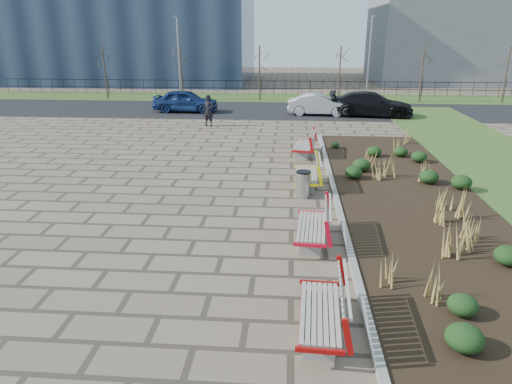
# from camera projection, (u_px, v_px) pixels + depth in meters

# --- Properties ---
(ground) EXTENTS (120.00, 120.00, 0.00)m
(ground) POSITION_uv_depth(u_px,v_px,m) (179.00, 273.00, 10.23)
(ground) COLOR #70604D
(ground) RESTS_ON ground
(planting_bed) EXTENTS (4.50, 18.00, 0.10)m
(planting_bed) POSITION_uv_depth(u_px,v_px,m) (410.00, 200.00, 14.47)
(planting_bed) COLOR black
(planting_bed) RESTS_ON ground
(planting_curb) EXTENTS (0.16, 18.00, 0.15)m
(planting_curb) POSITION_uv_depth(u_px,v_px,m) (336.00, 197.00, 14.62)
(planting_curb) COLOR gray
(planting_curb) RESTS_ON ground
(grass_verge_far) EXTENTS (80.00, 5.00, 0.04)m
(grass_verge_far) POSITION_uv_depth(u_px,v_px,m) (261.00, 98.00, 36.52)
(grass_verge_far) COLOR #33511E
(grass_verge_far) RESTS_ON ground
(road) EXTENTS (80.00, 7.00, 0.02)m
(road) POSITION_uv_depth(u_px,v_px,m) (255.00, 110.00, 30.89)
(road) COLOR black
(road) RESTS_ON ground
(bench_a) EXTENTS (1.01, 2.14, 1.00)m
(bench_a) POSITION_uv_depth(u_px,v_px,m) (320.00, 309.00, 8.03)
(bench_a) COLOR #A20B0A
(bench_a) RESTS_ON ground
(bench_b) EXTENTS (1.05, 2.16, 1.00)m
(bench_b) POSITION_uv_depth(u_px,v_px,m) (311.00, 225.00, 11.52)
(bench_b) COLOR red
(bench_b) RESTS_ON ground
(bench_c) EXTENTS (0.92, 2.11, 1.00)m
(bench_c) POSITION_uv_depth(u_px,v_px,m) (306.00, 173.00, 15.64)
(bench_c) COLOR #FFF50D
(bench_c) RESTS_ON ground
(bench_d) EXTENTS (1.15, 2.19, 1.00)m
(bench_d) POSITION_uv_depth(u_px,v_px,m) (304.00, 144.00, 19.65)
(bench_d) COLOR red
(bench_d) RESTS_ON ground
(litter_bin) EXTENTS (0.47, 0.47, 0.85)m
(litter_bin) POSITION_uv_depth(u_px,v_px,m) (303.00, 184.00, 14.74)
(litter_bin) COLOR #B2B2B7
(litter_bin) RESTS_ON ground
(pedestrian) EXTENTS (0.74, 0.61, 1.75)m
(pedestrian) POSITION_uv_depth(u_px,v_px,m) (208.00, 111.00, 25.50)
(pedestrian) COLOR black
(pedestrian) RESTS_ON ground
(car_blue) EXTENTS (4.28, 1.85, 1.44)m
(car_blue) POSITION_uv_depth(u_px,v_px,m) (186.00, 101.00, 29.98)
(car_blue) COLOR navy
(car_blue) RESTS_ON road
(car_silver) EXTENTS (4.03, 1.67, 1.30)m
(car_silver) POSITION_uv_depth(u_px,v_px,m) (319.00, 105.00, 28.88)
(car_silver) COLOR #A6A7AD
(car_silver) RESTS_ON road
(car_black) EXTENTS (5.38, 2.76, 1.49)m
(car_black) POSITION_uv_depth(u_px,v_px,m) (371.00, 104.00, 28.51)
(car_black) COLOR black
(car_black) RESTS_ON road
(tree_a) EXTENTS (1.40, 1.40, 4.00)m
(tree_a) POSITION_uv_depth(u_px,v_px,m) (105.00, 72.00, 35.28)
(tree_a) COLOR #4C3D2D
(tree_a) RESTS_ON grass_verge_far
(tree_b) EXTENTS (1.40, 1.40, 4.00)m
(tree_b) POSITION_uv_depth(u_px,v_px,m) (181.00, 73.00, 34.86)
(tree_b) COLOR #4C3D2D
(tree_b) RESTS_ON grass_verge_far
(tree_c) EXTENTS (1.40, 1.40, 4.00)m
(tree_c) POSITION_uv_depth(u_px,v_px,m) (259.00, 73.00, 34.44)
(tree_c) COLOR #4C3D2D
(tree_c) RESTS_ON grass_verge_far
(tree_d) EXTENTS (1.40, 1.40, 4.00)m
(tree_d) POSITION_uv_depth(u_px,v_px,m) (340.00, 74.00, 34.01)
(tree_d) COLOR #4C3D2D
(tree_d) RESTS_ON grass_verge_far
(tree_e) EXTENTS (1.40, 1.40, 4.00)m
(tree_e) POSITION_uv_depth(u_px,v_px,m) (422.00, 74.00, 33.59)
(tree_e) COLOR #4C3D2D
(tree_e) RESTS_ON grass_verge_far
(tree_f) EXTENTS (1.40, 1.40, 4.00)m
(tree_f) POSITION_uv_depth(u_px,v_px,m) (506.00, 75.00, 33.17)
(tree_f) COLOR #4C3D2D
(tree_f) RESTS_ON grass_verge_far
(lamp_west) EXTENTS (0.24, 0.60, 6.00)m
(lamp_west) POSITION_uv_depth(u_px,v_px,m) (179.00, 60.00, 34.05)
(lamp_west) COLOR gray
(lamp_west) RESTS_ON grass_verge_far
(lamp_east) EXTENTS (0.24, 0.60, 6.00)m
(lamp_east) POSITION_uv_depth(u_px,v_px,m) (369.00, 61.00, 33.07)
(lamp_east) COLOR gray
(lamp_east) RESTS_ON grass_verge_far
(railing_fence) EXTENTS (44.00, 0.10, 1.20)m
(railing_fence) POSITION_uv_depth(u_px,v_px,m) (262.00, 88.00, 37.72)
(railing_fence) COLOR black
(railing_fence) RESTS_ON grass_verge_far
(building_glass) EXTENTS (40.00, 14.00, 15.00)m
(building_glass) POSITION_uv_depth(u_px,v_px,m) (55.00, 6.00, 46.83)
(building_glass) COLOR #192338
(building_glass) RESTS_ON ground
(building_grey) EXTENTS (18.00, 12.00, 10.00)m
(building_grey) POSITION_uv_depth(u_px,v_px,m) (465.00, 31.00, 46.60)
(building_grey) COLOR slate
(building_grey) RESTS_ON ground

